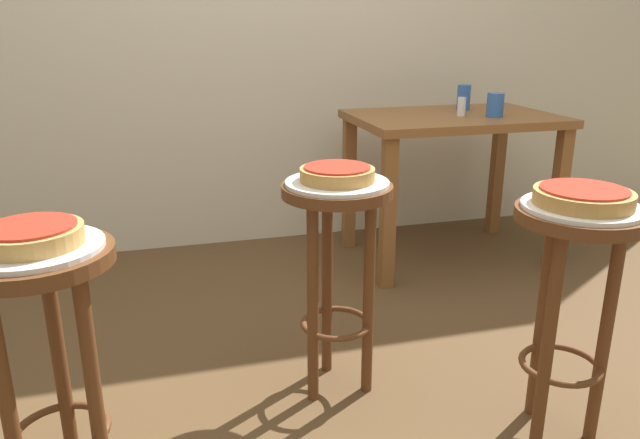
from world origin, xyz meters
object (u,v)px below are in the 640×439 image
object	(u,v)px
stool_middle	(46,331)
dining_table	(452,139)
condiment_shaker	(462,107)
cup_far_edge	(464,97)
serving_plate_foreground	(582,207)
serving_plate_leftside	(337,183)
stool_foreground	(572,278)
stool_leftside	(337,246)
serving_plate_middle	(33,248)
pizza_middle	(31,235)
pizza_leftside	(337,174)
cup_near_edge	(495,105)
pizza_foreground	(583,197)

from	to	relation	value
stool_middle	dining_table	world-z (taller)	dining_table
condiment_shaker	cup_far_edge	bearing A→B (deg)	59.65
serving_plate_foreground	dining_table	world-z (taller)	dining_table
cup_far_edge	condiment_shaker	size ratio (longest dim) A/B	1.44
serving_plate_leftside	stool_foreground	bearing A→B (deg)	-37.02
dining_table	cup_far_edge	xyz separation A→B (m)	(0.12, 0.13, 0.19)
stool_foreground	stool_leftside	xyz separation A→B (m)	(-0.55, 0.42, 0.00)
stool_leftside	serving_plate_leftside	bearing A→B (deg)	0.00
stool_leftside	dining_table	xyz separation A→B (m)	(0.90, 1.00, 0.11)
stool_leftside	cup_far_edge	size ratio (longest dim) A/B	5.52
serving_plate_middle	pizza_middle	bearing A→B (deg)	0.00
serving_plate_middle	cup_far_edge	world-z (taller)	cup_far_edge
serving_plate_foreground	pizza_leftside	distance (m)	0.69
stool_foreground	condiment_shaker	bearing A→B (deg)	75.13
pizza_leftside	dining_table	size ratio (longest dim) A/B	0.23
stool_foreground	pizza_leftside	bearing A→B (deg)	142.98
serving_plate_leftside	pizza_leftside	size ratio (longest dim) A/B	1.39
cup_near_edge	serving_plate_foreground	bearing A→B (deg)	-111.13
stool_leftside	pizza_foreground	bearing A→B (deg)	-37.02
stool_foreground	dining_table	xyz separation A→B (m)	(0.35, 1.42, 0.11)
pizza_leftside	serving_plate_middle	bearing A→B (deg)	-156.11
serving_plate_leftside	cup_near_edge	size ratio (longest dim) A/B	2.84
stool_foreground	serving_plate_leftside	size ratio (longest dim) A/B	2.21
pizza_foreground	dining_table	size ratio (longest dim) A/B	0.26
serving_plate_foreground	stool_leftside	distance (m)	0.72
serving_plate_middle	stool_leftside	world-z (taller)	serving_plate_middle
condiment_shaker	serving_plate_middle	bearing A→B (deg)	-142.74
pizza_middle	stool_middle	bearing A→B (deg)	-153.43
pizza_middle	cup_near_edge	size ratio (longest dim) A/B	1.97
stool_foreground	serving_plate_leftside	distance (m)	0.72
stool_leftside	cup_near_edge	xyz separation A→B (m)	(1.05, 0.88, 0.29)
serving_plate_leftside	serving_plate_foreground	bearing A→B (deg)	-37.02
serving_plate_middle	condiment_shaker	world-z (taller)	condiment_shaker
pizza_foreground	serving_plate_middle	xyz separation A→B (m)	(-1.35, 0.06, -0.03)
serving_plate_foreground	pizza_leftside	bearing A→B (deg)	142.98
stool_foreground	cup_far_edge	size ratio (longest dim) A/B	5.52
serving_plate_foreground	serving_plate_middle	world-z (taller)	same
serving_plate_leftside	cup_far_edge	size ratio (longest dim) A/B	2.50
serving_plate_foreground	stool_middle	distance (m)	1.37
serving_plate_foreground	pizza_leftside	xyz separation A→B (m)	(-0.55, 0.42, 0.03)
cup_far_edge	condiment_shaker	xyz separation A→B (m)	(-0.11, -0.18, -0.02)
stool_foreground	cup_near_edge	xyz separation A→B (m)	(0.50, 1.30, 0.29)
stool_foreground	cup_far_edge	xyz separation A→B (m)	(0.47, 1.55, 0.30)
serving_plate_foreground	stool_leftside	bearing A→B (deg)	142.98
serving_plate_foreground	pizza_foreground	bearing A→B (deg)	-90.00
cup_far_edge	pizza_foreground	bearing A→B (deg)	-106.85
stool_leftside	pizza_leftside	distance (m)	0.23
pizza_foreground	dining_table	world-z (taller)	pizza_foreground
dining_table	condiment_shaker	world-z (taller)	condiment_shaker
stool_foreground	serving_plate_foreground	bearing A→B (deg)	153.43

